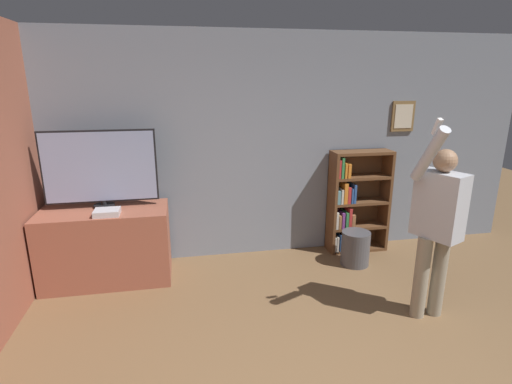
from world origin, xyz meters
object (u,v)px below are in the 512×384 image
television (100,168)px  waste_bin (355,248)px  bookshelf (353,204)px  person (438,220)px  game_console (107,212)px

television → waste_bin: television is taller
bookshelf → person: size_ratio=0.70×
television → person: 3.37m
television → person: person is taller
game_console → bookshelf: bearing=8.7°
game_console → bookshelf: (2.90, 0.44, -0.22)m
television → waste_bin: (2.84, -0.27, -1.04)m
game_console → waste_bin: size_ratio=0.61×
bookshelf → waste_bin: size_ratio=3.16×
game_console → person: size_ratio=0.13×
television → bookshelf: size_ratio=0.90×
television → waste_bin: 3.04m
bookshelf → television: bearing=-176.9°
game_console → person: (2.98, -1.12, 0.11)m
television → bookshelf: television is taller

